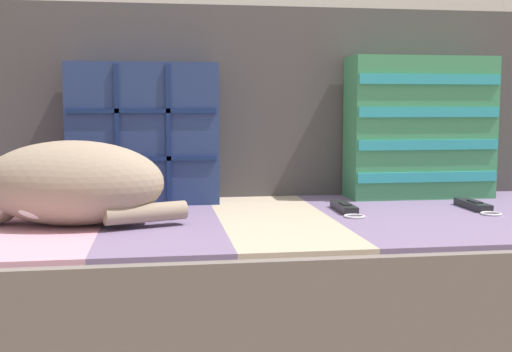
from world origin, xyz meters
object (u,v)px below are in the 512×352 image
game_remote_near (474,206)px  couch (270,291)px  throw_pillow_striped (420,128)px  game_remote_far (345,208)px  throw_pillow_quilted (144,134)px  sleeping_cat (66,185)px

game_remote_near → couch: bearing=179.7°
throw_pillow_striped → game_remote_far: throw_pillow_striped is taller
throw_pillow_striped → throw_pillow_quilted: bearing=180.0°
couch → throw_pillow_quilted: throw_pillow_quilted is taller
throw_pillow_quilted → sleeping_cat: throw_pillow_quilted is taller
throw_pillow_quilted → game_remote_near: size_ratio=2.01×
throw_pillow_quilted → game_remote_far: (0.49, -0.22, -0.18)m
couch → game_remote_far: bearing=2.5°
couch → sleeping_cat: bearing=-170.3°
game_remote_far → couch: bearing=-177.5°
sleeping_cat → game_remote_near: 0.98m
throw_pillow_quilted → game_remote_far: size_ratio=2.07×
couch → sleeping_cat: (-0.46, -0.08, 0.28)m
game_remote_near → throw_pillow_striped: bearing=103.0°
couch → throw_pillow_striped: size_ratio=4.72×
throw_pillow_striped → game_remote_near: bearing=-77.0°
couch → throw_pillow_striped: 0.64m
throw_pillow_striped → game_remote_near: (0.05, -0.23, -0.19)m
throw_pillow_striped → game_remote_far: (-0.28, -0.22, -0.19)m
throw_pillow_striped → game_remote_far: size_ratio=2.16×
couch → sleeping_cat: sleeping_cat is taller
sleeping_cat → couch: bearing=9.7°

